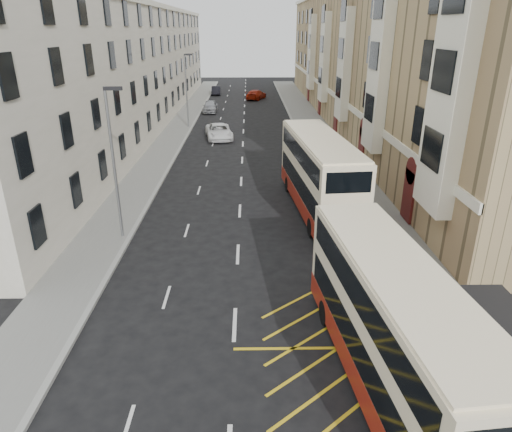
{
  "coord_description": "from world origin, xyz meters",
  "views": [
    {
      "loc": [
        0.6,
        -10.92,
        10.79
      ],
      "look_at": [
        0.91,
        8.47,
        2.75
      ],
      "focal_mm": 32.0,
      "sensor_mm": 36.0,
      "label": 1
    }
  ],
  "objects_px": {
    "street_lamp_near": "(114,157)",
    "pedestrian_far": "(434,295)",
    "double_decker_front": "(392,328)",
    "car_dark": "(216,91)",
    "litter_bin": "(458,426)",
    "car_silver": "(210,106)",
    "street_lamp_far": "(187,87)",
    "white_van": "(219,132)",
    "car_red": "(256,95)",
    "double_decker_rear": "(319,174)"
  },
  "relations": [
    {
      "from": "street_lamp_near",
      "to": "car_red",
      "type": "xyz_separation_m",
      "value": [
        8.16,
        52.64,
        -3.88
      ]
    },
    {
      "from": "street_lamp_near",
      "to": "double_decker_front",
      "type": "bearing_deg",
      "value": -44.97
    },
    {
      "from": "litter_bin",
      "to": "car_red",
      "type": "bearing_deg",
      "value": 93.92
    },
    {
      "from": "car_red",
      "to": "white_van",
      "type": "bearing_deg",
      "value": 101.59
    },
    {
      "from": "white_van",
      "to": "car_silver",
      "type": "distance_m",
      "value": 16.31
    },
    {
      "from": "litter_bin",
      "to": "pedestrian_far",
      "type": "bearing_deg",
      "value": 75.56
    },
    {
      "from": "street_lamp_near",
      "to": "pedestrian_far",
      "type": "xyz_separation_m",
      "value": [
        14.24,
        -7.64,
        -3.62
      ]
    },
    {
      "from": "street_lamp_near",
      "to": "pedestrian_far",
      "type": "distance_m",
      "value": 16.56
    },
    {
      "from": "double_decker_rear",
      "to": "litter_bin",
      "type": "distance_m",
      "value": 17.72
    },
    {
      "from": "car_silver",
      "to": "car_red",
      "type": "xyz_separation_m",
      "value": [
        6.48,
        12.16,
        -0.04
      ]
    },
    {
      "from": "double_decker_front",
      "to": "litter_bin",
      "type": "height_order",
      "value": "double_decker_front"
    },
    {
      "from": "street_lamp_far",
      "to": "pedestrian_far",
      "type": "height_order",
      "value": "street_lamp_far"
    },
    {
      "from": "street_lamp_near",
      "to": "car_red",
      "type": "bearing_deg",
      "value": 81.19
    },
    {
      "from": "double_decker_rear",
      "to": "car_silver",
      "type": "distance_m",
      "value": 37.79
    },
    {
      "from": "street_lamp_far",
      "to": "car_red",
      "type": "distance_m",
      "value": 24.38
    },
    {
      "from": "pedestrian_far",
      "to": "street_lamp_far",
      "type": "bearing_deg",
      "value": -49.24
    },
    {
      "from": "street_lamp_far",
      "to": "litter_bin",
      "type": "distance_m",
      "value": 45.6
    },
    {
      "from": "street_lamp_near",
      "to": "litter_bin",
      "type": "bearing_deg",
      "value": -46.98
    },
    {
      "from": "street_lamp_far",
      "to": "white_van",
      "type": "distance_m",
      "value": 7.88
    },
    {
      "from": "white_van",
      "to": "car_red",
      "type": "bearing_deg",
      "value": 72.36
    },
    {
      "from": "street_lamp_near",
      "to": "car_silver",
      "type": "xyz_separation_m",
      "value": [
        1.68,
        40.48,
        -3.84
      ]
    },
    {
      "from": "car_silver",
      "to": "pedestrian_far",
      "type": "bearing_deg",
      "value": -74.67
    },
    {
      "from": "street_lamp_far",
      "to": "car_silver",
      "type": "xyz_separation_m",
      "value": [
        1.68,
        10.48,
        -3.84
      ]
    },
    {
      "from": "pedestrian_far",
      "to": "car_red",
      "type": "distance_m",
      "value": 60.59
    },
    {
      "from": "street_lamp_near",
      "to": "car_silver",
      "type": "bearing_deg",
      "value": 87.62
    },
    {
      "from": "street_lamp_near",
      "to": "double_decker_front",
      "type": "height_order",
      "value": "street_lamp_near"
    },
    {
      "from": "double_decker_front",
      "to": "pedestrian_far",
      "type": "distance_m",
      "value": 4.84
    },
    {
      "from": "car_silver",
      "to": "street_lamp_near",
      "type": "bearing_deg",
      "value": -91.68
    },
    {
      "from": "street_lamp_far",
      "to": "double_decker_front",
      "type": "relative_size",
      "value": 0.72
    },
    {
      "from": "double_decker_rear",
      "to": "car_silver",
      "type": "height_order",
      "value": "double_decker_rear"
    },
    {
      "from": "double_decker_front",
      "to": "car_dark",
      "type": "relative_size",
      "value": 2.59
    },
    {
      "from": "pedestrian_far",
      "to": "car_silver",
      "type": "bearing_deg",
      "value": -55.34
    },
    {
      "from": "double_decker_rear",
      "to": "litter_bin",
      "type": "bearing_deg",
      "value": -90.55
    },
    {
      "from": "pedestrian_far",
      "to": "car_red",
      "type": "height_order",
      "value": "pedestrian_far"
    },
    {
      "from": "street_lamp_near",
      "to": "street_lamp_far",
      "type": "bearing_deg",
      "value": 90.0
    },
    {
      "from": "double_decker_front",
      "to": "white_van",
      "type": "xyz_separation_m",
      "value": [
        -7.5,
        35.66,
        -1.45
      ]
    },
    {
      "from": "car_dark",
      "to": "car_red",
      "type": "xyz_separation_m",
      "value": [
        6.84,
        -5.57,
        0.05
      ]
    },
    {
      "from": "litter_bin",
      "to": "pedestrian_far",
      "type": "xyz_separation_m",
      "value": [
        1.54,
        5.97,
        0.42
      ]
    },
    {
      "from": "white_van",
      "to": "double_decker_rear",
      "type": "bearing_deg",
      "value": -78.95
    },
    {
      "from": "street_lamp_far",
      "to": "car_red",
      "type": "bearing_deg",
      "value": 70.18
    },
    {
      "from": "litter_bin",
      "to": "double_decker_rear",
      "type": "bearing_deg",
      "value": 94.65
    },
    {
      "from": "car_dark",
      "to": "white_van",
      "type": "bearing_deg",
      "value": -88.46
    },
    {
      "from": "litter_bin",
      "to": "street_lamp_near",
      "type": "bearing_deg",
      "value": 133.02
    },
    {
      "from": "litter_bin",
      "to": "car_red",
      "type": "relative_size",
      "value": 0.17
    },
    {
      "from": "street_lamp_near",
      "to": "car_red",
      "type": "relative_size",
      "value": 1.54
    },
    {
      "from": "street_lamp_far",
      "to": "car_silver",
      "type": "height_order",
      "value": "street_lamp_far"
    },
    {
      "from": "pedestrian_far",
      "to": "car_dark",
      "type": "height_order",
      "value": "pedestrian_far"
    },
    {
      "from": "car_silver",
      "to": "car_dark",
      "type": "distance_m",
      "value": 17.73
    },
    {
      "from": "street_lamp_far",
      "to": "litter_bin",
      "type": "bearing_deg",
      "value": -73.76
    },
    {
      "from": "double_decker_front",
      "to": "car_dark",
      "type": "xyz_separation_m",
      "value": [
        -10.03,
        69.55,
        -1.5
      ]
    }
  ]
}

